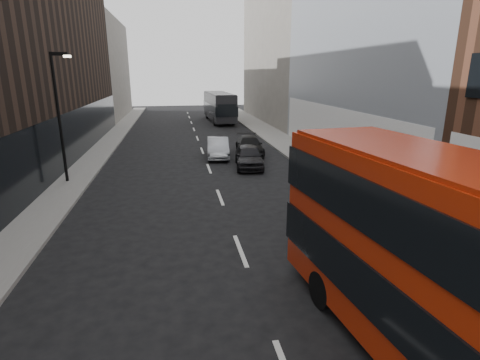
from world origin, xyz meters
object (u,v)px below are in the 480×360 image
car_b (218,148)px  car_a (249,156)px  grey_bus (219,106)px  car_c (249,145)px  street_lamp (60,109)px

car_b → car_a: bearing=-58.2°
car_a → grey_bus: bearing=95.0°
grey_bus → car_a: (-0.94, -24.40, -1.21)m
car_a → car_c: size_ratio=0.93×
car_c → car_a: bearing=-96.9°
street_lamp → car_a: bearing=10.4°
street_lamp → car_b: size_ratio=1.58×
car_c → street_lamp: bearing=-147.8°
car_a → car_c: (0.85, 4.10, -0.06)m
street_lamp → grey_bus: size_ratio=0.61×
car_b → car_c: size_ratio=0.94×
car_a → car_c: car_a is taller
grey_bus → car_b: grey_bus is taller
street_lamp → car_c: street_lamp is taller
car_b → street_lamp: bearing=-144.3°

